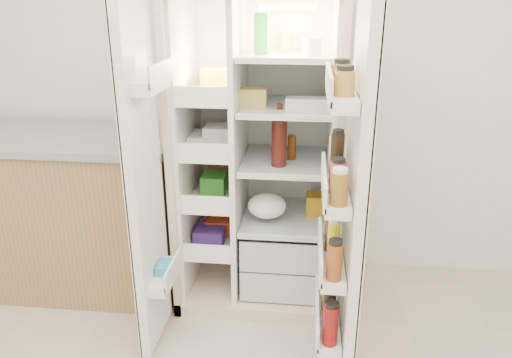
# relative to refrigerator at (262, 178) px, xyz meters

# --- Properties ---
(wall_back) EXTENTS (4.00, 0.02, 2.70)m
(wall_back) POSITION_rel_refrigerator_xyz_m (-0.01, 0.35, 0.61)
(wall_back) COLOR white
(wall_back) RESTS_ON floor
(refrigerator) EXTENTS (0.92, 0.70, 1.80)m
(refrigerator) POSITION_rel_refrigerator_xyz_m (0.00, 0.00, 0.00)
(refrigerator) COLOR beige
(refrigerator) RESTS_ON floor
(freezer_door) EXTENTS (0.15, 0.40, 1.72)m
(freezer_door) POSITION_rel_refrigerator_xyz_m (-0.51, -0.60, 0.15)
(freezer_door) COLOR white
(freezer_door) RESTS_ON floor
(fridge_door) EXTENTS (0.17, 0.58, 1.72)m
(fridge_door) POSITION_rel_refrigerator_xyz_m (0.47, -0.69, 0.13)
(fridge_door) COLOR white
(fridge_door) RESTS_ON floor
(kitchen_counter) EXTENTS (1.38, 0.73, 1.00)m
(kitchen_counter) POSITION_rel_refrigerator_xyz_m (-1.18, -0.06, -0.24)
(kitchen_counter) COLOR olive
(kitchen_counter) RESTS_ON floor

